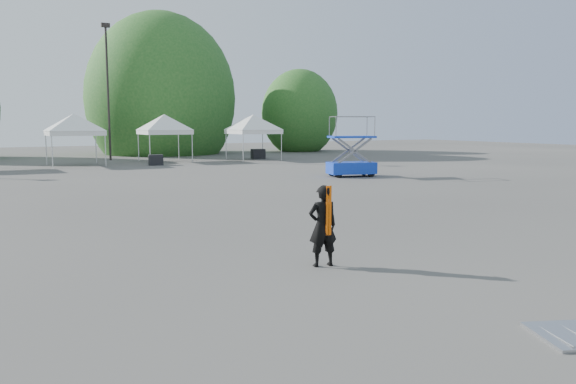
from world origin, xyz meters
TOP-DOWN VIEW (x-y plane):
  - ground at (0.00, 0.00)m, footprint 120.00×120.00m
  - light_pole_east at (3.00, 32.00)m, footprint 0.60×0.25m
  - tree_mid_e at (9.00, 39.00)m, footprint 5.12×5.12m
  - tree_far_e at (22.00, 37.00)m, footprint 3.84×3.84m
  - tent_e at (-0.04, 27.77)m, footprint 4.70×4.70m
  - tent_f at (6.06, 28.57)m, footprint 4.49×4.49m
  - tent_g at (12.29, 27.14)m, footprint 4.60×4.60m
  - man at (0.02, -1.42)m, footprint 0.63×0.47m
  - scissor_lift at (11.09, 13.11)m, footprint 2.58×1.72m
  - crate_mid at (4.53, 25.56)m, footprint 0.98×0.81m
  - crate_east at (13.17, 28.17)m, footprint 1.06×0.88m

SIDE VIEW (x-z plane):
  - ground at x=0.00m, z-range 0.00..0.00m
  - crate_mid at x=4.53m, z-range 0.00..0.68m
  - crate_east at x=13.17m, z-range 0.00..0.75m
  - man at x=0.02m, z-range 0.00..1.57m
  - scissor_lift at x=11.09m, z-range 0.01..3.07m
  - tent_f at x=6.06m, z-range 1.12..5.00m
  - tent_g at x=12.29m, z-range 1.12..5.00m
  - tent_e at x=-0.04m, z-range 1.12..5.00m
  - tree_far_e at x=22.00m, z-range 0.70..6.55m
  - tree_mid_e at x=9.00m, z-range 0.94..8.74m
  - light_pole_east at x=3.00m, z-range 0.62..10.42m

